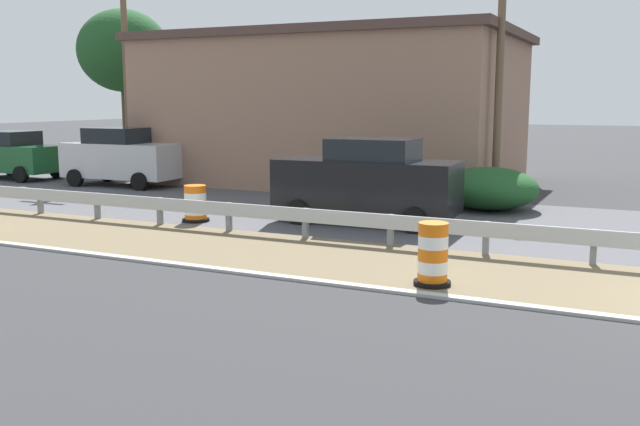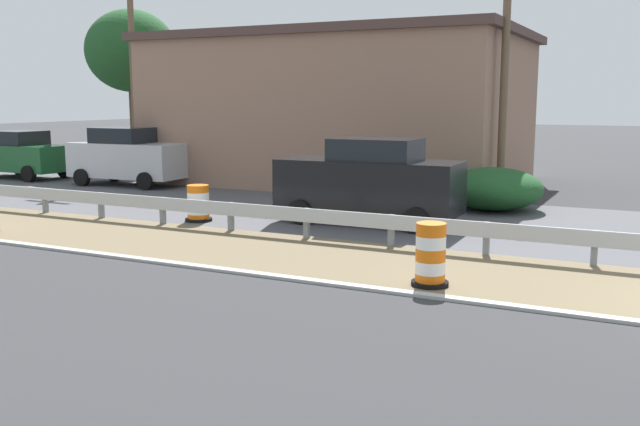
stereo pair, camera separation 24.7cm
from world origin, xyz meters
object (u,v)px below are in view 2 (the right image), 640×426
(traffic_barrel_nearest, at_px, (430,257))
(utility_pole_near, at_px, (504,79))
(car_trailing_near_lane, at_px, (128,157))
(car_trailing_far_lane, at_px, (370,181))
(car_distant_a, at_px, (22,155))
(traffic_barrel_close, at_px, (198,205))
(utility_pole_mid, at_px, (133,69))

(traffic_barrel_nearest, distance_m, utility_pole_near, 11.26)
(car_trailing_near_lane, relative_size, car_trailing_far_lane, 0.94)
(traffic_barrel_nearest, distance_m, car_trailing_far_lane, 6.26)
(car_trailing_far_lane, bearing_deg, utility_pole_near, -113.10)
(car_trailing_far_lane, relative_size, car_distant_a, 1.17)
(car_distant_a, bearing_deg, car_trailing_far_lane, -11.20)
(utility_pole_near, bearing_deg, car_trailing_near_lane, 97.79)
(car_trailing_near_lane, bearing_deg, car_distant_a, 178.17)
(car_trailing_near_lane, height_order, car_trailing_far_lane, car_trailing_far_lane)
(traffic_barrel_close, distance_m, utility_pole_mid, 11.59)
(traffic_barrel_nearest, relative_size, car_distant_a, 0.27)
(car_trailing_far_lane, distance_m, car_distant_a, 17.08)
(traffic_barrel_nearest, xyz_separation_m, car_distant_a, (8.86, 20.01, 0.46))
(traffic_barrel_close, bearing_deg, traffic_barrel_nearest, -115.66)
(traffic_barrel_close, xyz_separation_m, car_trailing_near_lane, (5.28, 7.02, 0.64))
(utility_pole_near, bearing_deg, traffic_barrel_nearest, -173.86)
(traffic_barrel_nearest, bearing_deg, utility_pole_near, 6.14)
(traffic_barrel_close, height_order, car_distant_a, car_distant_a)
(car_trailing_far_lane, distance_m, utility_pole_near, 6.44)
(traffic_barrel_close, distance_m, car_distant_a, 13.59)
(car_trailing_near_lane, bearing_deg, utility_pole_near, 5.72)
(car_distant_a, bearing_deg, car_trailing_near_lane, 1.15)
(car_trailing_far_lane, xyz_separation_m, utility_pole_near, (5.43, -2.17, 2.69))
(traffic_barrel_close, bearing_deg, utility_pole_near, -41.75)
(traffic_barrel_close, relative_size, car_trailing_near_lane, 0.22)
(traffic_barrel_nearest, bearing_deg, traffic_barrel_close, 64.34)
(traffic_barrel_close, bearing_deg, car_trailing_far_lane, -68.18)
(traffic_barrel_close, height_order, car_trailing_near_lane, car_trailing_near_lane)
(car_trailing_near_lane, relative_size, utility_pole_mid, 0.53)
(car_distant_a, bearing_deg, traffic_barrel_nearest, -22.95)
(car_trailing_far_lane, distance_m, utility_pole_mid, 13.94)
(car_distant_a, bearing_deg, traffic_barrel_close, -21.86)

